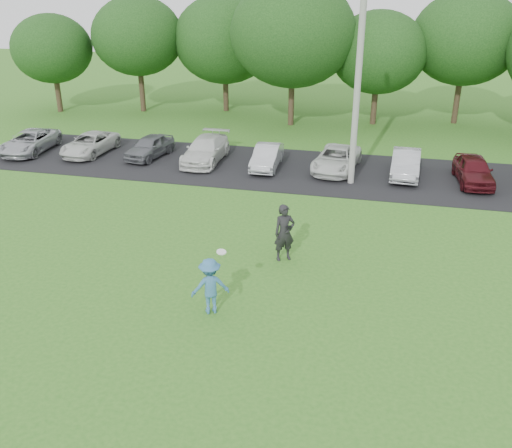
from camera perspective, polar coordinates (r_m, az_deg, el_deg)
The scene contains 7 objects.
ground at distance 16.37m, azimuth -2.83°, elevation -9.09°, with size 100.00×100.00×0.00m, color #316D1F.
parking_lot at distance 27.89m, azimuth 4.47°, elevation 5.41°, with size 32.00×6.50×0.03m, color black.
utility_pole at distance 25.28m, azimuth 10.15°, elevation 13.80°, with size 0.28×0.28×9.12m, color #9A9995.
frisbee_player at distance 16.11m, azimuth -4.60°, elevation -6.21°, with size 1.25×1.04×1.98m.
camera_bystander at distance 18.88m, azimuth 2.86°, elevation -0.88°, with size 0.85×0.77×1.96m.
parked_cars at distance 27.97m, azimuth 2.17°, elevation 6.79°, with size 30.78×4.83×1.22m.
tree_row at distance 36.19m, azimuth 9.77°, elevation 17.45°, with size 42.39×9.85×8.64m.
Camera 1 is at (3.89, -13.12, 8.99)m, focal length 40.00 mm.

